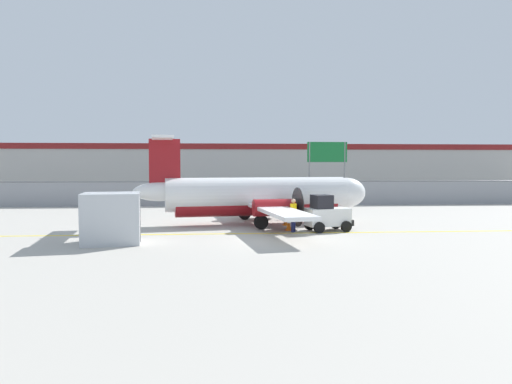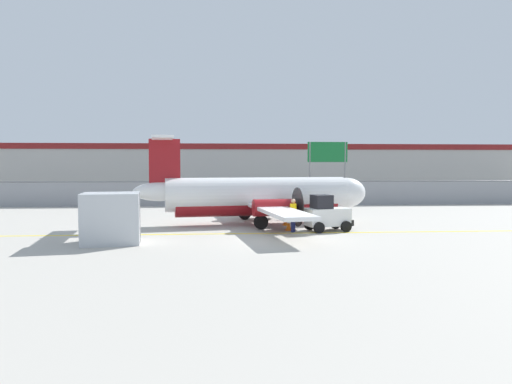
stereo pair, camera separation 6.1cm
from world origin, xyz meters
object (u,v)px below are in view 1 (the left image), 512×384
commuter_airplane (261,196)px  baggage_tug (327,215)px  ground_crew_worker (293,213)px  cargo_container (112,218)px  traffic_cone_far_left (286,220)px  parked_car_2 (300,191)px  parked_car_1 (203,186)px  parked_car_0 (124,191)px  traffic_cone_near_left (289,224)px  highway_sign (327,157)px  parked_car_3 (371,188)px  traffic_cone_near_right (284,215)px

commuter_airplane → baggage_tug: size_ratio=6.39×
ground_crew_worker → cargo_container: size_ratio=0.64×
traffic_cone_far_left → parked_car_2: 19.44m
baggage_tug → parked_car_2: baggage_tug is taller
traffic_cone_far_left → parked_car_1: parked_car_1 is taller
parked_car_1 → traffic_cone_far_left: bearing=108.2°
ground_crew_worker → cargo_container: cargo_container is taller
traffic_cone_far_left → parked_car_1: 30.85m
traffic_cone_far_left → parked_car_0: parked_car_0 is taller
baggage_tug → traffic_cone_near_left: 2.04m
parked_car_2 → highway_sign: (1.76, -4.17, 3.24)m
parked_car_0 → highway_sign: size_ratio=0.79×
commuter_airplane → parked_car_3: commuter_airplane is taller
parked_car_1 → commuter_airplane: bearing=106.0°
ground_crew_worker → traffic_cone_near_left: size_ratio=2.66×
cargo_container → traffic_cone_far_left: bearing=24.2°
traffic_cone_near_left → parked_car_1: parked_car_1 is taller
cargo_container → parked_car_3: bearing=45.4°
traffic_cone_near_left → parked_car_2: bearing=78.9°
baggage_tug → traffic_cone_near_right: 5.29m
commuter_airplane → parked_car_2: commuter_airplane is taller
parked_car_1 → baggage_tug: bearing=110.4°
ground_crew_worker → parked_car_2: bearing=-72.8°
parked_car_0 → parked_car_3: 26.34m
parked_car_3 → traffic_cone_near_right: bearing=-113.5°
baggage_tug → ground_crew_worker: baggage_tug is taller
commuter_airplane → parked_car_1: commuter_airplane is taller
traffic_cone_far_left → parked_car_3: 26.98m
traffic_cone_near_right → cargo_container: bearing=-136.9°
ground_crew_worker → parked_car_3: same height
highway_sign → baggage_tug: bearing=-102.9°
traffic_cone_near_left → traffic_cone_far_left: size_ratio=1.00×
commuter_airplane → parked_car_1: 29.85m
traffic_cone_near_right → parked_car_0: 21.48m
ground_crew_worker → parked_car_2: 22.00m
cargo_container → parked_car_1: bearing=77.7°
traffic_cone_far_left → highway_sign: highway_sign is taller
parked_car_2 → highway_sign: 5.57m
baggage_tug → traffic_cone_far_left: baggage_tug is taller
commuter_airplane → cargo_container: bearing=-147.5°
commuter_airplane → parked_car_0: 22.10m
traffic_cone_near_left → cargo_container: bearing=-157.6°
traffic_cone_near_left → traffic_cone_near_right: size_ratio=1.00×
parked_car_2 → parked_car_3: bearing=-151.7°
traffic_cone_near_left → baggage_tug: bearing=-10.8°
traffic_cone_far_left → parked_car_2: bearing=78.1°
parked_car_3 → highway_sign: bearing=-121.0°
cargo_container → traffic_cone_near_left: size_ratio=4.17×
ground_crew_worker → parked_car_0: (-13.21, 22.05, -0.06)m
traffic_cone_near_right → parked_car_3: parked_car_3 is taller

